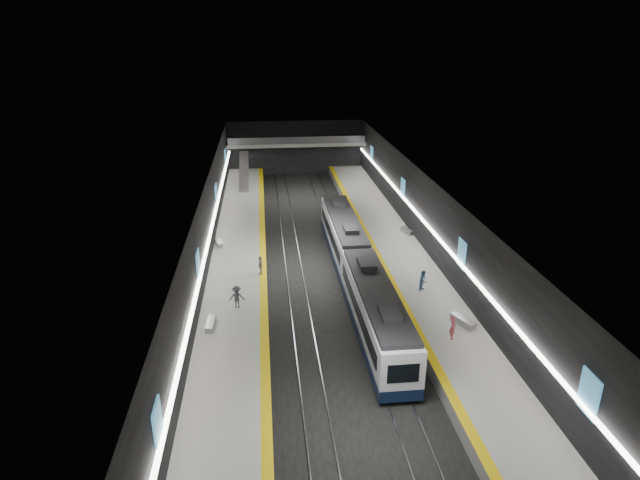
{
  "coord_description": "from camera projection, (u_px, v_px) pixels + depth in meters",
  "views": [
    {
      "loc": [
        -4.92,
        -44.22,
        20.51
      ],
      "look_at": [
        0.07,
        1.8,
        2.2
      ],
      "focal_mm": 30.0,
      "sensor_mm": 36.0,
      "label": 1
    }
  ],
  "objects": [
    {
      "name": "wall_left",
      "position": [
        207.0,
        233.0,
        46.45
      ],
      "size": [
        0.04,
        70.0,
        8.0
      ],
      "primitive_type": "cube",
      "color": "black",
      "rests_on": "ground"
    },
    {
      "name": "tactile_strip_left",
      "position": [
        263.0,
        262.0,
        48.02
      ],
      "size": [
        0.6,
        70.0,
        0.02
      ],
      "primitive_type": "cube",
      "color": "yellow",
      "rests_on": "platform_left"
    },
    {
      "name": "ground",
      "position": [
        321.0,
        270.0,
        48.92
      ],
      "size": [
        70.0,
        70.0,
        0.0
      ],
      "primitive_type": "plane",
      "color": "black",
      "rests_on": "ground"
    },
    {
      "name": "ceiling",
      "position": [
        321.0,
        185.0,
        45.98
      ],
      "size": [
        20.0,
        70.0,
        0.04
      ],
      "primitive_type": "cube",
      "rotation": [
        3.14,
        0.0,
        0.0
      ],
      "color": "beige",
      "rests_on": "wall_left"
    },
    {
      "name": "tactile_strip_right",
      "position": [
        379.0,
        257.0,
        49.08
      ],
      "size": [
        0.6,
        70.0,
        0.02
      ],
      "primitive_type": "cube",
      "color": "yellow",
      "rests_on": "platform_right"
    },
    {
      "name": "escalator",
      "position": [
        244.0,
        171.0,
        71.14
      ],
      "size": [
        1.2,
        7.5,
        3.92
      ],
      "primitive_type": "cube",
      "rotation": [
        0.44,
        0.0,
        0.0
      ],
      "color": "#99999E",
      "rests_on": "platform_left"
    },
    {
      "name": "tile_surface_right",
      "position": [
        402.0,
        256.0,
        49.3
      ],
      "size": [
        5.0,
        70.0,
        0.02
      ],
      "primitive_type": "cube",
      "color": "#B4B4AF",
      "rests_on": "platform_right"
    },
    {
      "name": "platform_right",
      "position": [
        402.0,
        261.0,
        49.49
      ],
      "size": [
        5.0,
        70.0,
        1.0
      ],
      "primitive_type": "cube",
      "color": "slate",
      "rests_on": "ground"
    },
    {
      "name": "wall_right",
      "position": [
        431.0,
        224.0,
        48.45
      ],
      "size": [
        0.04,
        70.0,
        8.0
      ],
      "primitive_type": "cube",
      "color": "black",
      "rests_on": "ground"
    },
    {
      "name": "passenger_right_a",
      "position": [
        453.0,
        327.0,
        35.85
      ],
      "size": [
        0.56,
        0.71,
        1.72
      ],
      "primitive_type": "imported",
      "rotation": [
        0.0,
        0.0,
        1.3
      ],
      "color": "#BA4553",
      "rests_on": "platform_right"
    },
    {
      "name": "cove_light_left",
      "position": [
        210.0,
        235.0,
        46.54
      ],
      "size": [
        0.25,
        68.6,
        0.12
      ],
      "primitive_type": "cube",
      "color": "white",
      "rests_on": "wall_left"
    },
    {
      "name": "passenger_right_b",
      "position": [
        423.0,
        280.0,
        42.6
      ],
      "size": [
        1.01,
        1.03,
        1.68
      ],
      "primitive_type": "imported",
      "rotation": [
        0.0,
        0.0,
        0.89
      ],
      "color": "#4D73A7",
      "rests_on": "platform_right"
    },
    {
      "name": "wall_back",
      "position": [
        296.0,
        148.0,
        79.81
      ],
      "size": [
        20.0,
        0.04,
        8.0
      ],
      "primitive_type": "cube",
      "color": "black",
      "rests_on": "ground"
    },
    {
      "name": "passenger_left_a",
      "position": [
        260.0,
        265.0,
        45.4
      ],
      "size": [
        0.58,
        1.03,
        1.65
      ],
      "primitive_type": "imported",
      "rotation": [
        0.0,
        0.0,
        -1.77
      ],
      "color": "#BAB5AB",
      "rests_on": "platform_left"
    },
    {
      "name": "mezzanine_bridge",
      "position": [
        296.0,
        144.0,
        77.51
      ],
      "size": [
        20.0,
        3.0,
        1.5
      ],
      "color": "gray",
      "rests_on": "wall_left"
    },
    {
      "name": "bench_left_near",
      "position": [
        211.0,
        324.0,
        37.44
      ],
      "size": [
        0.65,
        1.91,
        0.46
      ],
      "primitive_type": "cube",
      "rotation": [
        0.0,
        0.0,
        -0.07
      ],
      "color": "#99999E",
      "rests_on": "platform_left"
    },
    {
      "name": "tile_surface_left",
      "position": [
        238.0,
        263.0,
        47.8
      ],
      "size": [
        5.0,
        70.0,
        0.02
      ],
      "primitive_type": "cube",
      "color": "#B4B4AF",
      "rests_on": "platform_left"
    },
    {
      "name": "platform_left",
      "position": [
        239.0,
        268.0,
        47.99
      ],
      "size": [
        5.0,
        70.0,
        1.0
      ],
      "primitive_type": "cube",
      "color": "slate",
      "rests_on": "ground"
    },
    {
      "name": "bench_left_far",
      "position": [
        219.0,
        243.0,
        51.73
      ],
      "size": [
        0.87,
        1.9,
        0.45
      ],
      "primitive_type": "cube",
      "rotation": [
        0.0,
        0.0,
        0.2
      ],
      "color": "#99999E",
      "rests_on": "platform_left"
    },
    {
      "name": "ad_posters",
      "position": [
        320.0,
        220.0,
        48.19
      ],
      "size": [
        19.94,
        53.5,
        2.2
      ],
      "color": "#4092C1",
      "rests_on": "wall_left"
    },
    {
      "name": "bench_right_far",
      "position": [
        407.0,
        231.0,
        54.75
      ],
      "size": [
        1.09,
        1.93,
        0.46
      ],
      "primitive_type": "cube",
      "rotation": [
        0.0,
        0.0,
        0.33
      ],
      "color": "#99999E",
      "rests_on": "platform_right"
    },
    {
      "name": "bench_right_near",
      "position": [
        463.0,
        322.0,
        37.77
      ],
      "size": [
        1.37,
        2.11,
        0.5
      ],
      "primitive_type": "cube",
      "rotation": [
        0.0,
        0.0,
        0.43
      ],
      "color": "#99999E",
      "rests_on": "platform_right"
    },
    {
      "name": "train",
      "position": [
        357.0,
        267.0,
        44.17
      ],
      "size": [
        2.69,
        30.04,
        3.6
      ],
      "color": "#0E1B36",
      "rests_on": "ground"
    },
    {
      "name": "cove_light_right",
      "position": [
        429.0,
        227.0,
        48.51
      ],
      "size": [
        0.25,
        68.6,
        0.12
      ],
      "primitive_type": "cube",
      "color": "white",
      "rests_on": "wall_right"
    },
    {
      "name": "passenger_left_b",
      "position": [
        237.0,
        297.0,
        39.87
      ],
      "size": [
        1.19,
        0.74,
        1.77
      ],
      "primitive_type": "imported",
      "rotation": [
        0.0,
        0.0,
        3.07
      ],
      "color": "#3E3F46",
      "rests_on": "platform_left"
    },
    {
      "name": "rails",
      "position": [
        321.0,
        269.0,
        48.9
      ],
      "size": [
        6.52,
        70.0,
        0.12
      ],
      "color": "gray",
      "rests_on": "ground"
    }
  ]
}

